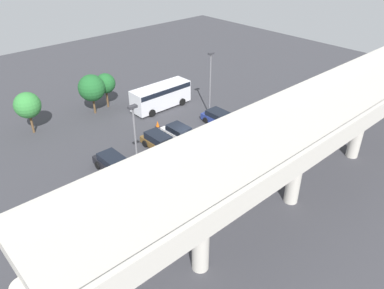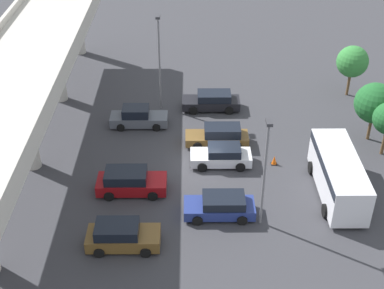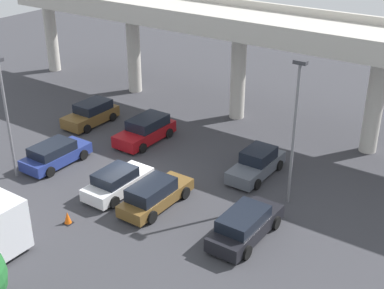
% 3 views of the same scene
% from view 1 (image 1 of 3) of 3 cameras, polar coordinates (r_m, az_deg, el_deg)
% --- Properties ---
extents(ground_plane, '(87.18, 87.18, 0.00)m').
position_cam_1_polar(ground_plane, '(38.54, -0.46, 0.15)').
color(ground_plane, '#38383D').
extents(highway_overpass, '(41.81, 6.49, 8.22)m').
position_cam_1_polar(highway_overpass, '(28.41, 16.50, 2.30)').
color(highway_overpass, '#BCB7AD').
rests_on(highway_overpass, ground_plane).
extents(parked_car_0, '(2.11, 4.36, 1.64)m').
position_cam_1_polar(parked_car_0, '(40.71, 13.11, 2.33)').
color(parked_car_0, brown).
rests_on(parked_car_0, ground_plane).
extents(parked_car_1, '(2.13, 4.52, 1.47)m').
position_cam_1_polar(parked_car_1, '(42.09, 4.28, 3.98)').
color(parked_car_1, navy).
rests_on(parked_car_1, ground_plane).
extents(parked_car_2, '(2.20, 4.68, 1.67)m').
position_cam_1_polar(parked_car_2, '(36.98, 8.29, -0.19)').
color(parked_car_2, maroon).
rests_on(parked_car_2, ground_plane).
extents(parked_car_3, '(2.04, 4.41, 1.51)m').
position_cam_1_polar(parked_car_3, '(38.89, -1.89, 1.67)').
color(parked_car_3, silver).
rests_on(parked_car_3, ground_plane).
extents(parked_car_4, '(1.96, 4.82, 1.57)m').
position_cam_1_polar(parked_car_4, '(37.38, -4.90, 0.31)').
color(parked_car_4, brown).
rests_on(parked_car_4, ground_plane).
extents(parked_car_5, '(1.97, 4.62, 1.66)m').
position_cam_1_polar(parked_car_5, '(31.73, -1.78, -5.79)').
color(parked_car_5, '#515660').
rests_on(parked_car_5, ground_plane).
extents(parked_car_6, '(2.08, 4.90, 1.55)m').
position_cam_1_polar(parked_car_6, '(34.63, -11.77, -3.02)').
color(parked_car_6, black).
rests_on(parked_car_6, ground_plane).
extents(shuttle_bus, '(7.55, 2.73, 2.82)m').
position_cam_1_polar(shuttle_bus, '(45.71, -4.78, 7.56)').
color(shuttle_bus, silver).
rests_on(shuttle_bus, ground_plane).
extents(lamp_post_near_aisle, '(0.70, 0.35, 7.49)m').
position_cam_1_polar(lamp_post_near_aisle, '(42.68, 2.80, 9.88)').
color(lamp_post_near_aisle, slate).
rests_on(lamp_post_near_aisle, ground_plane).
extents(lamp_post_mid_lot, '(0.70, 0.35, 8.20)m').
position_cam_1_polar(lamp_post_mid_lot, '(29.17, -8.53, -0.20)').
color(lamp_post_mid_lot, slate).
rests_on(lamp_post_mid_lot, ground_plane).
extents(tree_front_left, '(2.39, 2.39, 4.27)m').
position_cam_1_polar(tree_front_left, '(46.38, -13.07, 9.05)').
color(tree_front_left, brown).
rests_on(tree_front_left, ground_plane).
extents(tree_front_centre, '(3.10, 3.10, 4.75)m').
position_cam_1_polar(tree_front_centre, '(45.07, -15.05, 8.32)').
color(tree_front_centre, brown).
rests_on(tree_front_centre, ground_plane).
extents(tree_front_right, '(2.76, 2.76, 4.62)m').
position_cam_1_polar(tree_front_right, '(42.73, -23.79, 5.49)').
color(tree_front_right, brown).
rests_on(tree_front_right, ground_plane).
extents(traffic_cone, '(0.44, 0.44, 0.70)m').
position_cam_1_polar(traffic_cone, '(41.76, -5.27, 3.11)').
color(traffic_cone, black).
rests_on(traffic_cone, ground_plane).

